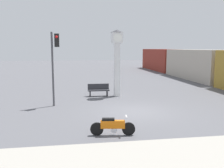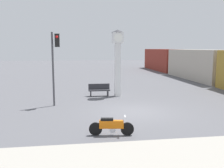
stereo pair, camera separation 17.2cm
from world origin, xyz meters
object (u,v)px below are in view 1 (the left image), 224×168
at_px(freight_train, 196,64).
at_px(traffic_light, 55,56).
at_px(motorcycle, 113,126).
at_px(bench, 99,90).
at_px(clock_tower, 117,53).

height_order(freight_train, traffic_light, traffic_light).
height_order(motorcycle, freight_train, freight_train).
height_order(motorcycle, traffic_light, traffic_light).
relative_size(traffic_light, bench, 2.84).
bearing_deg(motorcycle, bench, 96.20).
relative_size(motorcycle, bench, 1.16).
height_order(traffic_light, bench, traffic_light).
height_order(clock_tower, traffic_light, clock_tower).
relative_size(freight_train, bench, 21.91).
distance_m(traffic_light, bench, 4.83).
bearing_deg(motorcycle, freight_train, 62.30).
bearing_deg(traffic_light, clock_tower, 30.73).
height_order(clock_tower, bench, clock_tower).
relative_size(clock_tower, bench, 3.07).
xyz_separation_m(freight_train, traffic_light, (-15.29, -11.61, 1.41)).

